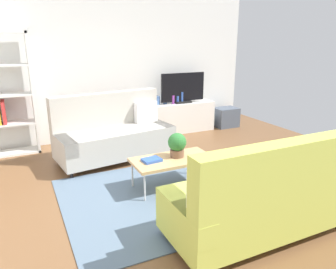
% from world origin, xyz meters
% --- Properties ---
extents(ground_plane, '(7.68, 7.68, 0.00)m').
position_xyz_m(ground_plane, '(0.00, 0.00, 0.00)').
color(ground_plane, brown).
extents(wall_far, '(6.40, 0.12, 2.90)m').
position_xyz_m(wall_far, '(0.00, 2.80, 1.45)').
color(wall_far, white).
rests_on(wall_far, ground_plane).
extents(area_rug, '(2.90, 2.20, 0.01)m').
position_xyz_m(area_rug, '(0.14, -0.15, 0.01)').
color(area_rug, slate).
rests_on(area_rug, ground_plane).
extents(couch_beige, '(1.99, 1.09, 1.10)m').
position_xyz_m(couch_beige, '(-0.20, 1.47, 0.44)').
color(couch_beige, '#B2ADA3').
rests_on(couch_beige, ground_plane).
extents(couch_green, '(1.90, 0.85, 1.10)m').
position_xyz_m(couch_green, '(0.48, -1.37, 0.45)').
color(couch_green, '#C1CC51').
rests_on(couch_green, ground_plane).
extents(coffee_table, '(1.10, 0.56, 0.42)m').
position_xyz_m(coffee_table, '(0.19, 0.05, 0.39)').
color(coffee_table, tan).
rests_on(coffee_table, ground_plane).
extents(tv_console, '(1.40, 0.44, 0.64)m').
position_xyz_m(tv_console, '(1.62, 2.46, 0.32)').
color(tv_console, silver).
rests_on(tv_console, ground_plane).
extents(tv, '(1.00, 0.20, 0.64)m').
position_xyz_m(tv, '(1.62, 2.44, 0.95)').
color(tv, black).
rests_on(tv, tv_console).
extents(storage_trunk, '(0.52, 0.40, 0.44)m').
position_xyz_m(storage_trunk, '(2.72, 2.36, 0.22)').
color(storage_trunk, '#4C5666').
rests_on(storage_trunk, ground_plane).
extents(potted_plant, '(0.25, 0.25, 0.34)m').
position_xyz_m(potted_plant, '(0.28, 0.08, 0.60)').
color(potted_plant, brown).
rests_on(potted_plant, coffee_table).
extents(table_book_0, '(0.26, 0.20, 0.04)m').
position_xyz_m(table_book_0, '(-0.10, 0.07, 0.44)').
color(table_book_0, '#3359B2').
rests_on(table_book_0, coffee_table).
extents(vase_0, '(0.13, 0.13, 0.18)m').
position_xyz_m(vase_0, '(1.04, 2.51, 0.73)').
color(vase_0, '#4C72B2').
rests_on(vase_0, tv_console).
extents(vase_1, '(0.09, 0.09, 0.16)m').
position_xyz_m(vase_1, '(1.24, 2.51, 0.72)').
color(vase_1, '#4C72B2').
rests_on(vase_1, tv_console).
extents(bottle_0, '(0.06, 0.06, 0.18)m').
position_xyz_m(bottle_0, '(1.38, 2.42, 0.73)').
color(bottle_0, purple).
rests_on(bottle_0, tv_console).
extents(bottle_1, '(0.06, 0.06, 0.16)m').
position_xyz_m(bottle_1, '(1.49, 2.42, 0.72)').
color(bottle_1, '#3359B2').
rests_on(bottle_1, tv_console).
extents(bottle_2, '(0.05, 0.05, 0.24)m').
position_xyz_m(bottle_2, '(1.59, 2.42, 0.76)').
color(bottle_2, '#3359B2').
rests_on(bottle_2, tv_console).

